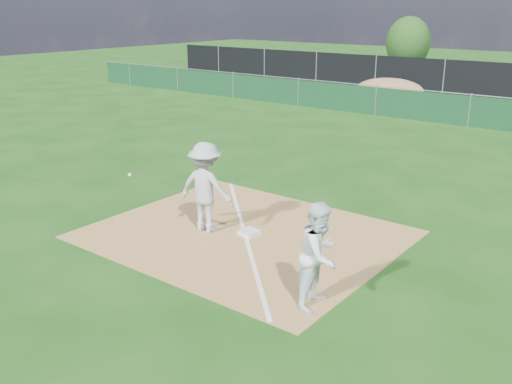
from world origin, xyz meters
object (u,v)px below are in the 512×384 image
play_at_first (206,187)px  car_left (438,71)px  first_base (249,232)px  tree_left (408,42)px  runner (320,255)px

play_at_first → car_left: size_ratio=0.66×
first_base → play_at_first: size_ratio=0.14×
play_at_first → tree_left: tree_left is taller
first_base → play_at_first: 1.30m
tree_left → play_at_first: bearing=-73.3°
play_at_first → car_left: play_at_first is taller
play_at_first → runner: play_at_first is taller
first_base → runner: (2.65, -1.58, 0.80)m
play_at_first → tree_left: size_ratio=0.71×
first_base → car_left: 26.58m
runner → tree_left: tree_left is taller
first_base → play_at_first: bearing=-156.2°
play_at_first → first_base: bearing=23.8°
play_at_first → tree_left: bearing=106.7°
first_base → car_left: bearing=102.8°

